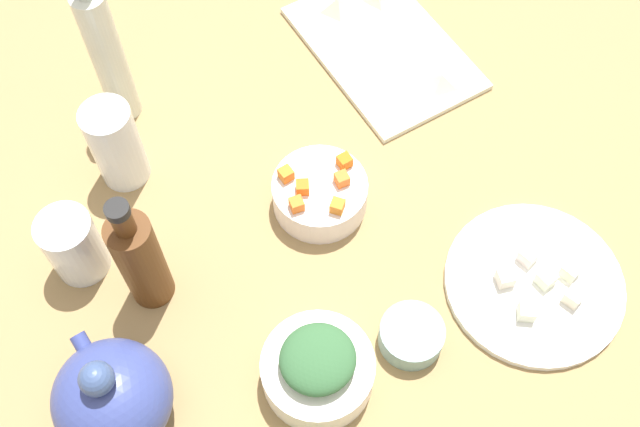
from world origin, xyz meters
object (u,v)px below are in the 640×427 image
(plate_tofu, at_px, (534,283))
(bottle_3, at_px, (108,55))
(bowl_greens, at_px, (318,371))
(drinking_glass_0, at_px, (116,145))
(drinking_glass_1, at_px, (73,245))
(teapot, at_px, (112,397))
(bottle_1, at_px, (140,259))
(bowl_carrots, at_px, (320,194))
(bowl_small_side, at_px, (411,336))
(cutting_board, at_px, (383,47))

(plate_tofu, bearing_deg, bottle_3, 29.33)
(bowl_greens, bearing_deg, drinking_glass_0, 8.48)
(bowl_greens, xyz_separation_m, drinking_glass_1, (0.32, 0.18, 0.03))
(bowl_greens, distance_m, teapot, 0.25)
(bottle_1, xyz_separation_m, drinking_glass_1, (0.09, 0.06, -0.04))
(bottle_1, bearing_deg, bottle_3, -19.86)
(bowl_carrots, distance_m, bowl_small_side, 0.24)
(bowl_carrots, distance_m, teapot, 0.40)
(bowl_small_side, bearing_deg, plate_tofu, -99.00)
(bowl_carrots, height_order, teapot, teapot)
(cutting_board, xyz_separation_m, bowl_small_side, (-0.43, 0.27, 0.01))
(bowl_small_side, xyz_separation_m, drinking_glass_1, (0.35, 0.31, 0.04))
(bowl_greens, bearing_deg, bowl_carrots, -34.33)
(bowl_greens, xyz_separation_m, bottle_3, (0.53, 0.01, 0.10))
(bowl_carrots, bearing_deg, bowl_greens, 145.67)
(bowl_carrots, distance_m, drinking_glass_1, 0.35)
(cutting_board, height_order, bowl_small_side, bowl_small_side)
(bottle_3, bearing_deg, cutting_board, -107.01)
(teapot, bearing_deg, bowl_carrots, -72.95)
(bowl_greens, bearing_deg, bottle_1, 27.36)
(cutting_board, distance_m, drinking_glass_1, 0.59)
(bowl_small_side, relative_size, drinking_glass_1, 0.77)
(drinking_glass_0, bearing_deg, cutting_board, -92.22)
(bowl_greens, xyz_separation_m, teapot, (0.10, 0.23, 0.03))
(bowl_greens, distance_m, drinking_glass_1, 0.37)
(cutting_board, bearing_deg, drinking_glass_1, 98.43)
(plate_tofu, bearing_deg, bottle_1, 56.91)
(plate_tofu, height_order, drinking_glass_1, drinking_glass_1)
(bottle_1, distance_m, bottle_3, 0.32)
(drinking_glass_0, bearing_deg, bowl_greens, -171.52)
(bowl_carrots, bearing_deg, bottle_3, 26.67)
(teapot, xyz_separation_m, drinking_glass_0, (0.32, -0.17, 0.01))
(bottle_3, relative_size, drinking_glass_0, 1.98)
(drinking_glass_0, bearing_deg, plate_tofu, -141.38)
(plate_tofu, height_order, drinking_glass_0, drinking_glass_0)
(cutting_board, xyz_separation_m, bowl_carrots, (-0.19, 0.25, 0.02))
(bowl_carrots, xyz_separation_m, drinking_glass_1, (0.10, 0.33, 0.03))
(bottle_3, bearing_deg, bowl_small_side, -165.95)
(cutting_board, relative_size, bowl_carrots, 2.35)
(bottle_3, xyz_separation_m, drinking_glass_0, (-0.11, 0.05, -0.05))
(cutting_board, height_order, bottle_1, bottle_1)
(cutting_board, relative_size, bowl_greens, 2.23)
(bottle_1, bearing_deg, cutting_board, -71.31)
(plate_tofu, distance_m, teapot, 0.57)
(drinking_glass_1, bearing_deg, cutting_board, -81.57)
(plate_tofu, xyz_separation_m, bowl_carrots, (0.27, 0.17, 0.02))
(plate_tofu, distance_m, bowl_carrots, 0.32)
(bowl_greens, height_order, drinking_glass_0, drinking_glass_0)
(teapot, bearing_deg, bowl_greens, -113.76)
(bowl_carrots, bearing_deg, bottle_1, 87.24)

